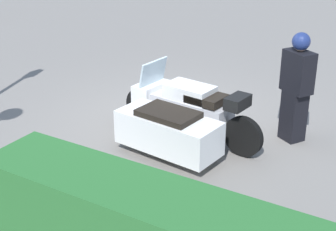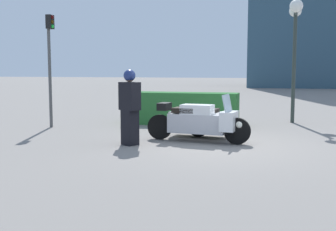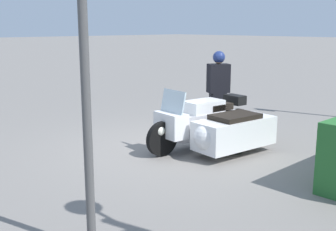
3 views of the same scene
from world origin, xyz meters
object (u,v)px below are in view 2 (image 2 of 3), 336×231
police_motorcycle (203,121)px  officer_rider (130,105)px  traffic_light_far (50,54)px  hedge_bush_curbside (181,109)px  twin_lamp_post (295,25)px

police_motorcycle → officer_rider: 1.92m
police_motorcycle → officer_rider: size_ratio=1.48×
traffic_light_far → hedge_bush_curbside: bearing=24.7°
hedge_bush_curbside → traffic_light_far: 4.23m
officer_rider → hedge_bush_curbside: officer_rider is taller
twin_lamp_post → traffic_light_far: bearing=-156.6°
police_motorcycle → twin_lamp_post: (2.18, 4.02, 2.64)m
hedge_bush_curbside → traffic_light_far: (-3.54, -1.60, 1.67)m
officer_rider → hedge_bush_curbside: (0.26, 3.79, -0.40)m
police_motorcycle → traffic_light_far: traffic_light_far is taller
traffic_light_far → twin_lamp_post: bearing=23.8°
hedge_bush_curbside → traffic_light_far: traffic_light_far is taller
officer_rider → hedge_bush_curbside: 3.82m
twin_lamp_post → hedge_bush_curbside: bearing=-157.5°
officer_rider → twin_lamp_post: 6.71m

